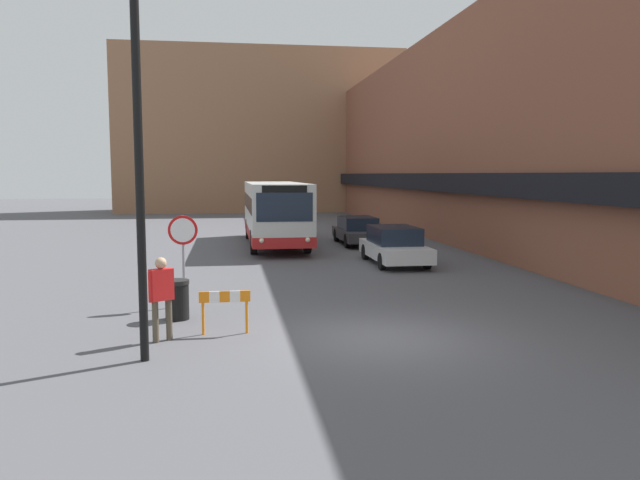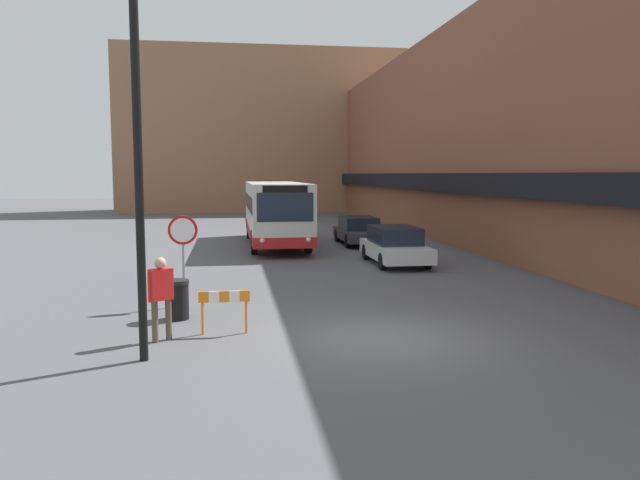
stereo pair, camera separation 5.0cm
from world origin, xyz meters
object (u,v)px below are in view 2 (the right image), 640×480
at_px(parked_car_front, 395,245).
at_px(parked_car_back, 359,230).
at_px(stop_sign, 183,241).
at_px(street_lamp, 152,123).
at_px(pedestrian, 161,291).
at_px(trash_bin, 177,299).
at_px(city_bus, 276,211).
at_px(construction_barricade, 224,303).

height_order(parked_car_front, parked_car_back, parked_car_front).
xyz_separation_m(parked_car_front, parked_car_back, (0.00, 6.87, -0.03)).
relative_size(parked_car_front, stop_sign, 1.89).
xyz_separation_m(parked_car_front, street_lamp, (-7.65, -11.54, 3.64)).
xyz_separation_m(pedestrian, trash_bin, (0.15, 1.96, -0.58)).
distance_m(parked_car_back, stop_sign, 15.61).
relative_size(city_bus, stop_sign, 4.51).
distance_m(parked_car_front, parked_car_back, 6.87).
distance_m(stop_sign, pedestrian, 3.49).
bearing_deg(pedestrian, parked_car_back, 33.30).
height_order(pedestrian, trash_bin, pedestrian).
relative_size(parked_car_back, construction_barricade, 4.22).
distance_m(parked_car_back, construction_barricade, 17.85).
relative_size(stop_sign, pedestrian, 1.36).
height_order(parked_car_front, stop_sign, stop_sign).
bearing_deg(street_lamp, pedestrian, 92.93).
height_order(stop_sign, pedestrian, stop_sign).
bearing_deg(construction_barricade, city_bus, 82.04).
distance_m(parked_car_back, pedestrian, 18.74).
bearing_deg(parked_car_back, parked_car_front, -90.00).
bearing_deg(construction_barricade, pedestrian, -162.02).
xyz_separation_m(stop_sign, trash_bin, (-0.07, -1.46, -1.26)).
height_order(street_lamp, construction_barricade, street_lamp).
distance_m(parked_car_back, street_lamp, 20.27).
bearing_deg(city_bus, trash_bin, -102.87).
bearing_deg(city_bus, street_lamp, -100.87).
xyz_separation_m(pedestrian, construction_barricade, (1.28, 0.42, -0.39)).
bearing_deg(stop_sign, trash_bin, -92.65).
bearing_deg(city_bus, stop_sign, -103.91).
bearing_deg(street_lamp, construction_barricade, 55.37).
height_order(city_bus, stop_sign, city_bus).
bearing_deg(street_lamp, parked_car_front, 56.47).
bearing_deg(city_bus, parked_car_front, -59.72).
relative_size(city_bus, pedestrian, 6.13).
xyz_separation_m(parked_car_front, trash_bin, (-7.57, -8.24, -0.24)).
distance_m(parked_car_back, trash_bin, 16.90).
xyz_separation_m(city_bus, construction_barricade, (-2.35, -16.79, -1.00)).
bearing_deg(parked_car_front, pedestrian, -127.10).
height_order(street_lamp, pedestrian, street_lamp).
xyz_separation_m(parked_car_front, pedestrian, (-7.72, -10.20, 0.33)).
bearing_deg(trash_bin, stop_sign, 87.35).
xyz_separation_m(street_lamp, construction_barricade, (1.21, 1.76, -3.70)).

